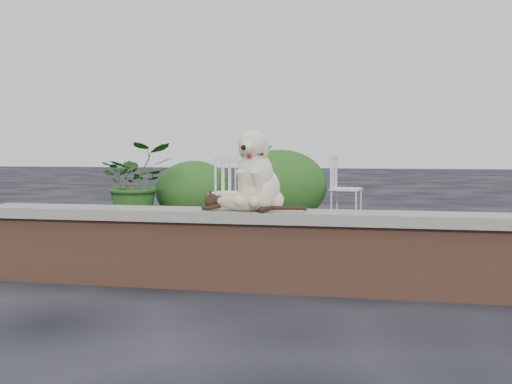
% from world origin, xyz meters
% --- Properties ---
extents(ground, '(60.00, 60.00, 0.00)m').
position_xyz_m(ground, '(0.00, 0.00, 0.00)').
color(ground, black).
rests_on(ground, ground).
extents(brick_wall, '(6.00, 0.30, 0.50)m').
position_xyz_m(brick_wall, '(0.00, 0.00, 0.25)').
color(brick_wall, brown).
rests_on(brick_wall, ground).
extents(capstone, '(6.20, 0.40, 0.08)m').
position_xyz_m(capstone, '(0.00, 0.00, 0.54)').
color(capstone, slate).
rests_on(capstone, brick_wall).
extents(dog, '(0.49, 0.58, 0.60)m').
position_xyz_m(dog, '(-0.95, 0.07, 0.88)').
color(dog, beige).
rests_on(dog, capstone).
extents(cat, '(0.94, 0.40, 0.15)m').
position_xyz_m(cat, '(-1.03, -0.08, 0.66)').
color(cat, tan).
rests_on(cat, capstone).
extents(chair_b, '(0.67, 0.67, 0.94)m').
position_xyz_m(chair_b, '(-2.01, 3.39, 0.47)').
color(chair_b, white).
rests_on(chair_b, ground).
extents(chair_e, '(0.64, 0.64, 0.94)m').
position_xyz_m(chair_e, '(-0.53, 4.51, 0.47)').
color(chair_e, white).
rests_on(chair_e, ground).
extents(chair_a, '(0.79, 0.79, 0.94)m').
position_xyz_m(chair_a, '(-1.51, 1.81, 0.47)').
color(chair_a, white).
rests_on(chair_a, ground).
extents(potted_plant_a, '(1.33, 1.29, 1.13)m').
position_xyz_m(potted_plant_a, '(-3.45, 3.71, 0.56)').
color(potted_plant_a, '#264915').
rests_on(potted_plant_a, ground).
extents(potted_plant_b, '(0.86, 0.86, 1.09)m').
position_xyz_m(potted_plant_b, '(-1.90, 4.65, 0.55)').
color(potted_plant_b, '#264915').
rests_on(potted_plant_b, ground).
extents(shrubbery, '(2.53, 1.75, 1.08)m').
position_xyz_m(shrubbery, '(-1.94, 4.58, 0.44)').
color(shrubbery, '#264915').
rests_on(shrubbery, ground).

